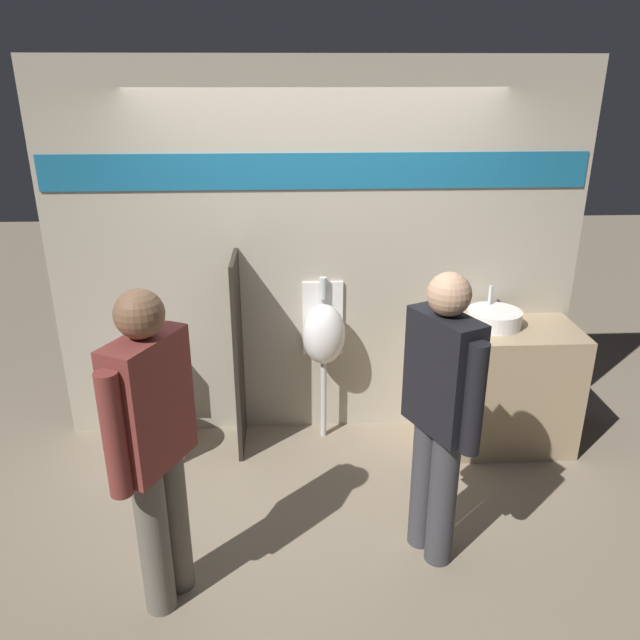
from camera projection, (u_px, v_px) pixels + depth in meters
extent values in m
plane|color=gray|center=(321.00, 467.00, 4.39)|extent=(16.00, 16.00, 0.00)
cube|color=#B2A893|center=(317.00, 259.00, 4.44)|extent=(3.77, 0.06, 2.70)
cube|color=#19668E|center=(317.00, 171.00, 4.18)|extent=(3.69, 0.01, 0.24)
cube|color=tan|center=(496.00, 387.00, 4.54)|extent=(1.09, 0.58, 0.91)
cylinder|color=white|center=(494.00, 318.00, 4.40)|extent=(0.38, 0.38, 0.12)
cylinder|color=silver|center=(490.00, 295.00, 4.47)|extent=(0.03, 0.03, 0.14)
cube|color=black|center=(461.00, 335.00, 4.24)|extent=(0.07, 0.14, 0.01)
cube|color=#28231E|center=(239.00, 356.00, 4.40)|extent=(0.03, 0.47, 1.45)
cylinder|color=silver|center=(324.00, 398.00, 4.66)|extent=(0.04, 0.04, 0.63)
ellipsoid|color=white|center=(324.00, 334.00, 4.47)|extent=(0.31, 0.28, 0.45)
cube|color=white|center=(323.00, 318.00, 4.57)|extent=(0.29, 0.02, 0.56)
cylinder|color=silver|center=(323.00, 288.00, 4.44)|extent=(0.06, 0.06, 0.16)
cylinder|color=white|center=(155.00, 435.00, 4.44)|extent=(0.41, 0.41, 0.37)
torus|color=white|center=(152.00, 411.00, 4.36)|extent=(0.42, 0.42, 0.04)
cube|color=white|center=(159.00, 376.00, 4.59)|extent=(0.33, 0.16, 0.28)
cylinder|color=silver|center=(155.00, 349.00, 4.49)|extent=(0.06, 0.06, 0.14)
cylinder|color=#666056|center=(154.00, 542.00, 3.10)|extent=(0.16, 0.16, 0.83)
cylinder|color=#666056|center=(174.00, 522.00, 3.24)|extent=(0.16, 0.16, 0.83)
cube|color=brown|center=(149.00, 403.00, 2.89)|extent=(0.36, 0.47, 0.66)
cylinder|color=brown|center=(114.00, 435.00, 2.69)|extent=(0.10, 0.10, 0.61)
cylinder|color=brown|center=(181.00, 386.00, 3.11)|extent=(0.10, 0.10, 0.61)
sphere|color=brown|center=(139.00, 314.00, 2.73)|extent=(0.23, 0.23, 0.23)
cylinder|color=#3D3D42|center=(442.00, 499.00, 3.42)|extent=(0.15, 0.15, 0.82)
cylinder|color=#3D3D42|center=(424.00, 483.00, 3.55)|extent=(0.15, 0.15, 0.82)
cube|color=black|center=(443.00, 374.00, 3.21)|extent=(0.35, 0.47, 0.65)
cylinder|color=black|center=(474.00, 399.00, 3.03)|extent=(0.10, 0.10, 0.60)
cylinder|color=black|center=(414.00, 361.00, 3.42)|extent=(0.10, 0.10, 0.60)
sphere|color=tan|center=(449.00, 294.00, 3.05)|extent=(0.22, 0.22, 0.22)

